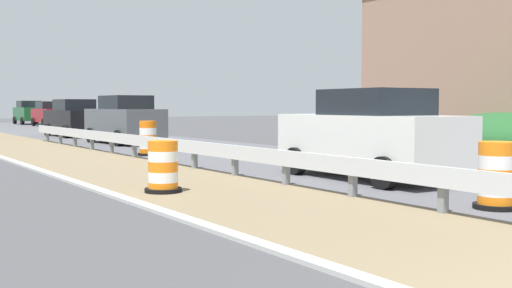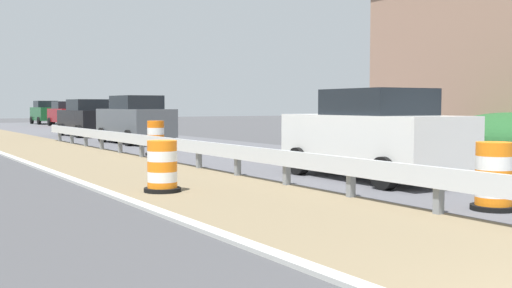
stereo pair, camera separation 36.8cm
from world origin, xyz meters
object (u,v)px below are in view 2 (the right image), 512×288
Objects in this scene: traffic_barrel_close at (162,169)px; car_trailing_far_lane at (135,120)px; car_lead_far_lane at (87,118)px; traffic_barrel_mid at (156,140)px; car_lead_near_lane at (373,134)px; car_mid_far_lane at (46,112)px; car_trailing_near_lane at (66,114)px; traffic_barrel_nearest at (494,180)px.

car_trailing_far_lane reaches higher than traffic_barrel_close.
car_trailing_far_lane is (-0.04, -7.20, 0.05)m from car_lead_far_lane.
traffic_barrel_mid is 0.24× the size of car_lead_near_lane.
car_mid_far_lane reaches higher than car_lead_near_lane.
traffic_barrel_mid is 0.23× the size of car_trailing_near_lane.
car_lead_far_lane reaches higher than car_trailing_near_lane.
car_lead_far_lane is 7.20m from car_trailing_far_lane.
traffic_barrel_mid is 0.27× the size of car_mid_far_lane.
car_mid_far_lane is (3.29, 23.20, 0.04)m from car_lead_far_lane.
car_lead_far_lane is (4.95, 21.71, 0.53)m from traffic_barrel_close.
car_lead_near_lane is (1.47, -8.67, 0.48)m from traffic_barrel_mid.
car_lead_far_lane is at bearing 82.73° from traffic_barrel_mid.
car_trailing_far_lane is (-3.38, -24.01, 0.05)m from car_trailing_near_lane.
car_lead_near_lane reaches higher than traffic_barrel_mid.
car_lead_far_lane is at bearing -8.38° from car_mid_far_lane.
traffic_barrel_mid reaches higher than traffic_barrel_close.
traffic_barrel_mid is 30.80m from car_trailing_near_lane.
traffic_barrel_close is at bearing 127.97° from traffic_barrel_nearest.
traffic_barrel_nearest is 5.78m from traffic_barrel_close.
car_trailing_near_lane is (3.61, 39.05, -0.02)m from car_lead_near_lane.
traffic_barrel_close is at bearing 85.75° from car_lead_near_lane.
traffic_barrel_nearest is at bearing 173.92° from car_trailing_far_lane.
car_trailing_far_lane is at bearing -6.56° from car_mid_far_lane.
car_trailing_far_lane is at bearing 75.14° from traffic_barrel_mid.
car_trailing_far_lane reaches higher than car_mid_far_lane.
car_lead_near_lane is 45.58m from car_mid_far_lane.
car_trailing_far_lane reaches higher than car_lead_near_lane.
car_mid_far_lane is at bearing 79.60° from traffic_barrel_close.
car_lead_far_lane is at bearing 1.52° from car_lead_near_lane.
car_trailing_near_lane is 1.07× the size of car_lead_far_lane.
car_lead_near_lane is at bearing -80.40° from traffic_barrel_mid.
car_mid_far_lane reaches higher than car_lead_far_lane.
car_lead_near_lane is at bearing -4.78° from car_mid_far_lane.
car_trailing_far_lane is (1.35, 19.06, 0.54)m from traffic_barrel_nearest.
traffic_barrel_mid reaches higher than traffic_barrel_nearest.
traffic_barrel_nearest is 49.69m from car_mid_far_lane.
car_mid_far_lane reaches higher than traffic_barrel_close.
car_lead_near_lane is at bearing 177.14° from car_trailing_far_lane.
car_mid_far_lane is (3.56, 45.44, 0.01)m from car_lead_near_lane.
traffic_barrel_close is 4.75m from car_lead_near_lane.
traffic_barrel_nearest is 0.23× the size of car_lead_far_lane.
car_lead_near_lane is 15.04m from car_trailing_far_lane.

